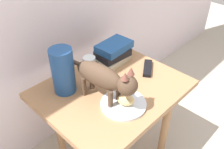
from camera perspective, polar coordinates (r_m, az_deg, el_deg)
name	(u,v)px	position (r m, az deg, el deg)	size (l,w,h in m)	color
side_table	(112,99)	(1.30, 0.00, -5.63)	(0.72, 0.59, 0.54)	#9E724C
plate	(123,104)	(1.15, 2.68, -6.89)	(0.21, 0.21, 0.01)	silver
bread_roll	(126,100)	(1.12, 3.26, -5.95)	(0.08, 0.06, 0.05)	#E0BC7A
cat	(105,78)	(1.09, -1.72, -0.77)	(0.13, 0.48, 0.23)	#4C3828
book_stack	(113,53)	(1.41, 0.27, 5.12)	(0.22, 0.15, 0.12)	#BCB299
green_vase	(63,71)	(1.19, -11.37, 0.82)	(0.11, 0.11, 0.24)	navy
candle_jar	(89,65)	(1.35, -5.29, 2.29)	(0.07, 0.07, 0.08)	silver
tv_remote	(148,68)	(1.38, 8.31, 1.48)	(0.15, 0.04, 0.02)	black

